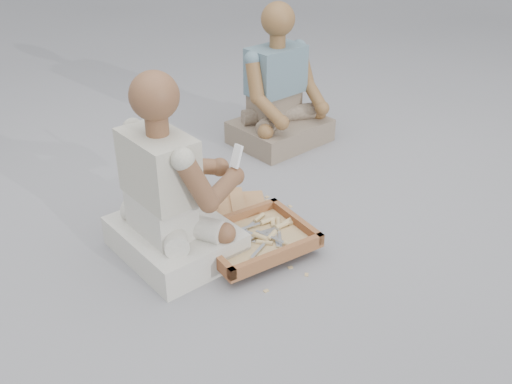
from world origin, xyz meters
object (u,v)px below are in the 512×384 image
tool_tray (255,239)px  craftsman (171,197)px  carved_panel (198,222)px  companion (279,98)px

tool_tray → craftsman: 0.41m
carved_panel → companion: companion is taller
craftsman → companion: 1.26m
carved_panel → craftsman: craftsman is taller
carved_panel → companion: size_ratio=0.80×
carved_panel → companion: 1.06m
carved_panel → craftsman: (-0.17, -0.15, 0.26)m
companion → craftsman: bearing=25.8°
carved_panel → tool_tray: bearing=-64.7°
carved_panel → companion: (0.80, 0.65, 0.25)m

